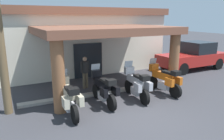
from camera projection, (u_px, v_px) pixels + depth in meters
The scene contains 9 objects.
ground_plane at pixel (142, 116), 8.05m from camera, with size 80.00×80.00×0.00m, color #38383D.
motel_building at pixel (72, 38), 15.69m from camera, with size 12.51×12.12×4.22m.
motorcycle_cream at pixel (69, 97), 8.03m from camera, with size 0.70×2.21×1.61m.
motorcycle_black at pixel (104, 89), 9.04m from camera, with size 0.71×2.21×1.61m.
motorcycle_silver at pixel (137, 84), 9.66m from camera, with size 0.73×2.21×1.61m.
motorcycle_orange at pixel (164, 79), 10.36m from camera, with size 0.74×2.21×1.61m.
pedestrian at pixel (85, 70), 11.08m from camera, with size 0.51×0.32×1.67m.
pickup_truck_red at pixel (193, 56), 15.19m from camera, with size 5.27×2.11×1.95m.
curb_strip at pixel (109, 92), 10.56m from camera, with size 8.37×0.36×0.12m, color #ADA89E.
Camera 1 is at (-4.18, -6.22, 3.61)m, focal length 34.42 mm.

